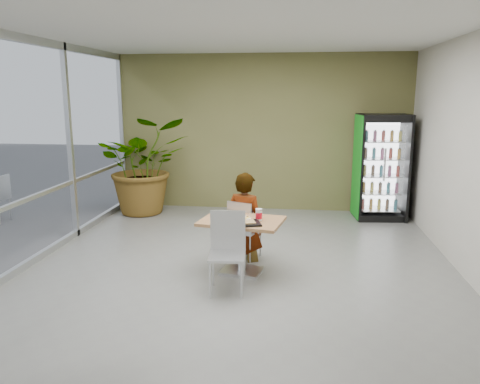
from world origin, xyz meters
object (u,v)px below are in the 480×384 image
(chair_far, at_px, (242,225))
(soda_cup, at_px, (259,215))
(cafeteria_tray, at_px, (244,223))
(potted_plant, at_px, (144,165))
(seated_woman, at_px, (245,226))
(dining_table, at_px, (242,235))
(beverage_fridge, at_px, (381,167))
(chair_near, at_px, (227,245))

(chair_far, distance_m, soda_cup, 0.69)
(chair_far, relative_size, cafeteria_tray, 2.11)
(chair_far, relative_size, soda_cup, 5.50)
(chair_far, relative_size, potted_plant, 0.45)
(seated_woman, bearing_deg, dining_table, 114.12)
(chair_far, xyz_separation_m, cafeteria_tray, (0.11, -0.74, 0.24))
(beverage_fridge, bearing_deg, dining_table, -132.08)
(soda_cup, height_order, cafeteria_tray, soda_cup)
(dining_table, distance_m, soda_cup, 0.37)
(seated_woman, height_order, soda_cup, seated_woman)
(dining_table, height_order, chair_far, chair_far)
(soda_cup, relative_size, potted_plant, 0.08)
(chair_near, distance_m, beverage_fridge, 4.47)
(dining_table, relative_size, potted_plant, 0.61)
(dining_table, xyz_separation_m, cafeteria_tray, (0.05, -0.22, 0.22))
(chair_near, distance_m, potted_plant, 4.26)
(dining_table, height_order, seated_woman, seated_woman)
(chair_far, relative_size, seated_woman, 0.55)
(beverage_fridge, xyz_separation_m, potted_plant, (-4.68, -0.14, -0.03))
(chair_far, distance_m, chair_near, 1.08)
(cafeteria_tray, bearing_deg, potted_plant, 126.59)
(soda_cup, relative_size, beverage_fridge, 0.08)
(dining_table, relative_size, chair_far, 1.34)
(cafeteria_tray, bearing_deg, chair_near, -116.34)
(dining_table, height_order, potted_plant, potted_plant)
(cafeteria_tray, distance_m, beverage_fridge, 4.09)
(soda_cup, bearing_deg, chair_near, -122.41)
(chair_far, xyz_separation_m, chair_near, (-0.06, -1.08, 0.06))
(dining_table, distance_m, potted_plant, 3.87)
(seated_woman, height_order, beverage_fridge, beverage_fridge)
(chair_far, xyz_separation_m, soda_cup, (0.29, -0.54, 0.31))
(cafeteria_tray, xyz_separation_m, beverage_fridge, (2.26, 3.40, 0.25))
(potted_plant, bearing_deg, chair_near, -57.92)
(dining_table, xyz_separation_m, beverage_fridge, (2.31, 3.17, 0.47))
(beverage_fridge, relative_size, potted_plant, 1.04)
(dining_table, height_order, beverage_fridge, beverage_fridge)
(dining_table, height_order, cafeteria_tray, cafeteria_tray)
(dining_table, bearing_deg, potted_plant, 127.95)
(soda_cup, distance_m, beverage_fridge, 3.82)
(dining_table, distance_m, beverage_fridge, 3.96)
(chair_near, xyz_separation_m, beverage_fridge, (2.43, 3.73, 0.43))
(chair_near, height_order, seated_woman, seated_woman)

